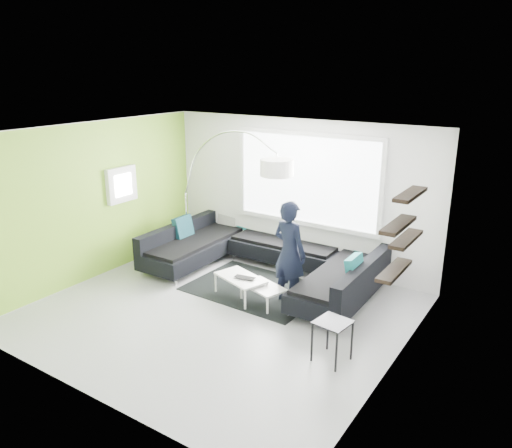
{
  "coord_description": "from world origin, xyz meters",
  "views": [
    {
      "loc": [
        4.36,
        -5.59,
        3.69
      ],
      "look_at": [
        0.1,
        0.9,
        1.24
      ],
      "focal_mm": 35.0,
      "sensor_mm": 36.0,
      "label": 1
    }
  ],
  "objects_px": {
    "sectional_sofa": "(264,258)",
    "coffee_table": "(252,290)",
    "person": "(290,253)",
    "arc_lamp": "(185,193)",
    "side_table": "(332,341)",
    "laptop": "(243,279)"
  },
  "relations": [
    {
      "from": "coffee_table",
      "to": "person",
      "type": "xyz_separation_m",
      "value": [
        0.53,
        0.29,
        0.67
      ]
    },
    {
      "from": "arc_lamp",
      "to": "side_table",
      "type": "height_order",
      "value": "arc_lamp"
    },
    {
      "from": "side_table",
      "to": "laptop",
      "type": "xyz_separation_m",
      "value": [
        -1.97,
        0.82,
        0.1
      ]
    },
    {
      "from": "sectional_sofa",
      "to": "coffee_table",
      "type": "distance_m",
      "value": 0.98
    },
    {
      "from": "arc_lamp",
      "to": "person",
      "type": "height_order",
      "value": "arc_lamp"
    },
    {
      "from": "arc_lamp",
      "to": "coffee_table",
      "type": "bearing_deg",
      "value": -18.73
    },
    {
      "from": "person",
      "to": "side_table",
      "type": "bearing_deg",
      "value": 149.92
    },
    {
      "from": "sectional_sofa",
      "to": "side_table",
      "type": "height_order",
      "value": "sectional_sofa"
    },
    {
      "from": "sectional_sofa",
      "to": "person",
      "type": "bearing_deg",
      "value": -36.1
    },
    {
      "from": "coffee_table",
      "to": "person",
      "type": "distance_m",
      "value": 0.91
    },
    {
      "from": "coffee_table",
      "to": "side_table",
      "type": "distance_m",
      "value": 2.07
    },
    {
      "from": "side_table",
      "to": "sectional_sofa",
      "type": "bearing_deg",
      "value": 140.47
    },
    {
      "from": "coffee_table",
      "to": "arc_lamp",
      "type": "bearing_deg",
      "value": 174.31
    },
    {
      "from": "arc_lamp",
      "to": "laptop",
      "type": "bearing_deg",
      "value": -21.56
    },
    {
      "from": "coffee_table",
      "to": "laptop",
      "type": "bearing_deg",
      "value": -125.18
    },
    {
      "from": "laptop",
      "to": "person",
      "type": "bearing_deg",
      "value": 21.19
    },
    {
      "from": "sectional_sofa",
      "to": "coffee_table",
      "type": "bearing_deg",
      "value": -70.99
    },
    {
      "from": "coffee_table",
      "to": "person",
      "type": "relative_size",
      "value": 0.66
    },
    {
      "from": "coffee_table",
      "to": "laptop",
      "type": "height_order",
      "value": "laptop"
    },
    {
      "from": "coffee_table",
      "to": "sectional_sofa",
      "type": "bearing_deg",
      "value": 128.22
    },
    {
      "from": "coffee_table",
      "to": "arc_lamp",
      "type": "distance_m",
      "value": 2.71
    },
    {
      "from": "laptop",
      "to": "coffee_table",
      "type": "bearing_deg",
      "value": 27.52
    }
  ]
}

